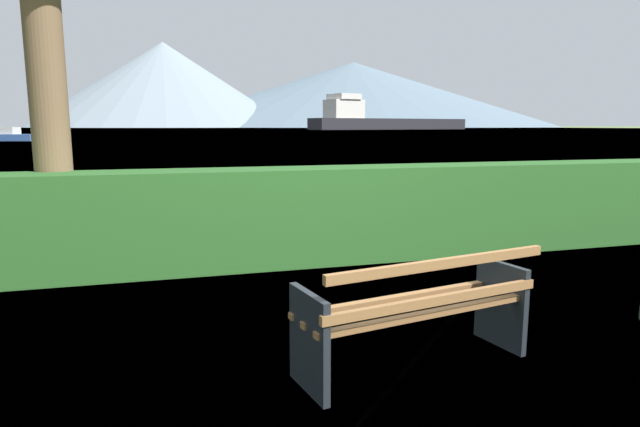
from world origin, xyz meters
TOP-DOWN VIEW (x-y plane):
  - ground_plane at (0.00, 0.00)m, footprint 1400.00×1400.00m
  - water_surface at (0.00, 307.22)m, footprint 620.00×620.00m
  - park_bench at (0.01, -0.06)m, footprint 1.83×0.89m
  - hedge_row at (0.00, 3.17)m, footprint 13.97×0.76m
  - cargo_ship_large at (87.53, 215.04)m, footprint 78.38×32.06m
  - fishing_boat_near at (-18.85, 65.67)m, footprint 7.15×4.43m
  - distant_hills at (20.93, 570.35)m, footprint 867.32×439.98m

SIDE VIEW (x-z plane):
  - ground_plane at x=0.00m, z-range 0.00..0.00m
  - water_surface at x=0.00m, z-range 0.00..0.00m
  - park_bench at x=0.01m, z-range -0.01..0.86m
  - fishing_boat_near at x=-18.85m, z-range -0.24..1.32m
  - hedge_row at x=0.00m, z-range 0.00..1.21m
  - cargo_ship_large at x=87.53m, z-range -3.17..11.21m
  - distant_hills at x=20.93m, z-range -5.93..83.92m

